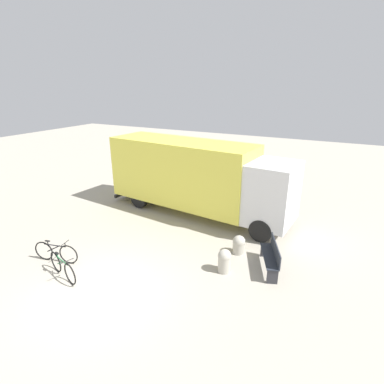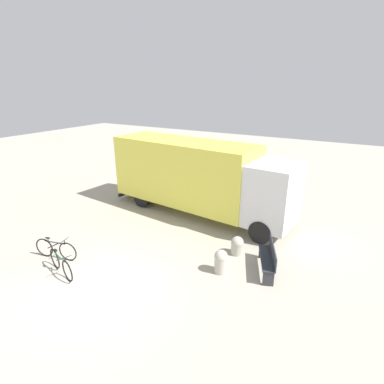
{
  "view_description": "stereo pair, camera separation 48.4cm",
  "coord_description": "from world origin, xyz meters",
  "px_view_note": "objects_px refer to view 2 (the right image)",
  "views": [
    {
      "loc": [
        5.88,
        -5.34,
        5.89
      ],
      "look_at": [
        0.7,
        4.7,
        1.79
      ],
      "focal_mm": 28.0,
      "sensor_mm": 36.0,
      "label": 1
    },
    {
      "loc": [
        6.31,
        -5.11,
        5.89
      ],
      "look_at": [
        0.7,
        4.7,
        1.79
      ],
      "focal_mm": 28.0,
      "sensor_mm": 36.0,
      "label": 2
    }
  ],
  "objects_px": {
    "delivery_truck": "(197,175)",
    "bollard_near_bench": "(221,261)",
    "park_bench": "(269,257)",
    "bicycle_near": "(56,249)",
    "bollard_far_bench": "(237,245)",
    "bicycle_middle": "(61,264)"
  },
  "relations": [
    {
      "from": "delivery_truck",
      "to": "bollard_far_bench",
      "type": "xyz_separation_m",
      "value": [
        3.09,
        -2.59,
        -1.52
      ]
    },
    {
      "from": "bollard_near_bench",
      "to": "bollard_far_bench",
      "type": "height_order",
      "value": "bollard_near_bench"
    },
    {
      "from": "bicycle_near",
      "to": "bicycle_middle",
      "type": "distance_m",
      "value": 1.09
    },
    {
      "from": "delivery_truck",
      "to": "bollard_near_bench",
      "type": "xyz_separation_m",
      "value": [
        3.04,
        -3.92,
        -1.45
      ]
    },
    {
      "from": "bicycle_middle",
      "to": "bollard_near_bench",
      "type": "bearing_deg",
      "value": 46.44
    },
    {
      "from": "bollard_near_bench",
      "to": "bollard_far_bench",
      "type": "xyz_separation_m",
      "value": [
        0.04,
        1.33,
        -0.08
      ]
    },
    {
      "from": "park_bench",
      "to": "bicycle_middle",
      "type": "distance_m",
      "value": 6.8
    },
    {
      "from": "delivery_truck",
      "to": "bollard_far_bench",
      "type": "distance_m",
      "value": 4.31
    },
    {
      "from": "delivery_truck",
      "to": "bicycle_middle",
      "type": "relative_size",
      "value": 5.54
    },
    {
      "from": "bicycle_near",
      "to": "park_bench",
      "type": "bearing_deg",
      "value": 10.36
    },
    {
      "from": "delivery_truck",
      "to": "bicycle_middle",
      "type": "distance_m",
      "value": 6.92
    },
    {
      "from": "bicycle_near",
      "to": "bollard_near_bench",
      "type": "relative_size",
      "value": 2.04
    },
    {
      "from": "park_bench",
      "to": "bicycle_middle",
      "type": "relative_size",
      "value": 1.03
    },
    {
      "from": "bicycle_near",
      "to": "bicycle_middle",
      "type": "relative_size",
      "value": 1.01
    },
    {
      "from": "bicycle_near",
      "to": "bollard_near_bench",
      "type": "height_order",
      "value": "bollard_near_bench"
    },
    {
      "from": "park_bench",
      "to": "bicycle_near",
      "type": "relative_size",
      "value": 1.02
    },
    {
      "from": "bicycle_middle",
      "to": "bollard_near_bench",
      "type": "xyz_separation_m",
      "value": [
        4.48,
        2.68,
        0.05
      ]
    },
    {
      "from": "park_bench",
      "to": "bicycle_near",
      "type": "bearing_deg",
      "value": 91.68
    },
    {
      "from": "bollard_far_bench",
      "to": "delivery_truck",
      "type": "bearing_deg",
      "value": 139.94
    },
    {
      "from": "delivery_truck",
      "to": "bollard_far_bench",
      "type": "bearing_deg",
      "value": -34.48
    },
    {
      "from": "delivery_truck",
      "to": "bollard_near_bench",
      "type": "relative_size",
      "value": 11.21
    },
    {
      "from": "bicycle_middle",
      "to": "bollard_far_bench",
      "type": "distance_m",
      "value": 6.04
    }
  ]
}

